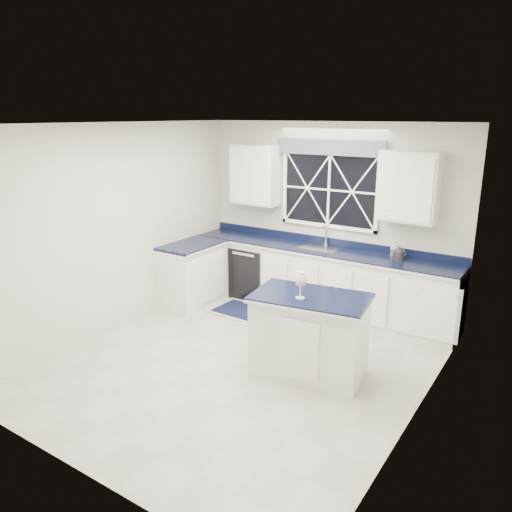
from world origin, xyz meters
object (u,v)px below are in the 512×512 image
Objects in this scene: kettle at (398,254)px; wine_glass at (301,280)px; faucet at (325,235)px; soap_bottle at (395,248)px; dishwasher at (255,271)px; island at (310,335)px.

kettle is 1.96m from wine_glass.
wine_glass is at bearing -71.05° from faucet.
dishwasher is at bearing -174.09° from soap_bottle.
wine_glass is 1.49× the size of soap_bottle.
kettle is (1.14, -0.16, -0.07)m from faucet.
island is 1.90m from kettle.
faucet is 1.02× the size of wine_glass.
dishwasher is 2.71m from wine_glass.
faucet reaches higher than island.
wine_glass is (-0.06, -0.14, 0.66)m from island.
faucet is at bearing -178.57° from soap_bottle.
faucet reaches higher than kettle.
faucet is 1.52× the size of soap_bottle.
soap_bottle is at bearing 1.43° from faucet.
wine_glass reaches higher than kettle.
wine_glass is at bearing -46.08° from dishwasher.
kettle is 0.85× the size of wine_glass.
dishwasher is 2.32m from kettle.
faucet reaches higher than soap_bottle.
soap_bottle is at bearing 74.03° from island.
soap_bottle is (2.12, 0.22, 0.63)m from dishwasher.
island reaches higher than dishwasher.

